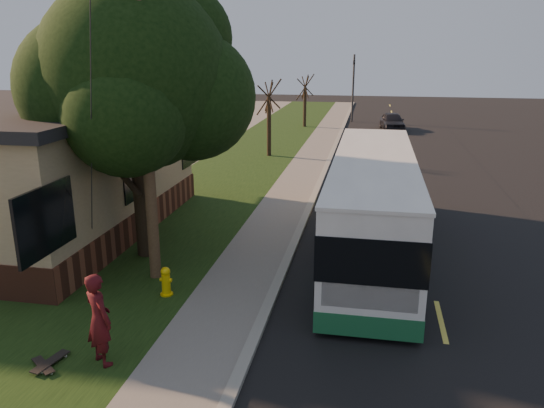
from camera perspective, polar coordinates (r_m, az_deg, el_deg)
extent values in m
plane|color=black|center=(13.02, -0.34, -10.93)|extent=(120.00, 120.00, 0.00)
cube|color=black|center=(22.24, 14.89, 0.27)|extent=(8.00, 80.00, 0.01)
cube|color=gray|center=(22.26, 4.59, 0.95)|extent=(0.25, 80.00, 0.12)
cube|color=slate|center=(22.39, 2.05, 1.03)|extent=(2.00, 80.00, 0.08)
cube|color=black|center=(23.16, -6.55, 1.44)|extent=(5.00, 80.00, 0.07)
cube|color=slate|center=(27.76, -26.70, 2.25)|extent=(15.00, 80.00, 0.04)
cylinder|color=yellow|center=(13.56, -11.32, -8.49)|extent=(0.22, 0.22, 0.55)
sphere|color=yellow|center=(13.42, -11.40, -7.15)|extent=(0.24, 0.24, 0.24)
cylinder|color=yellow|center=(13.50, -11.35, -8.01)|extent=(0.30, 0.10, 0.10)
cylinder|color=yellow|center=(13.50, -11.35, -8.01)|extent=(0.10, 0.18, 0.10)
cylinder|color=yellow|center=(13.66, -11.26, -9.46)|extent=(0.32, 0.32, 0.04)
cylinder|color=#473321|center=(13.60, -13.53, 10.02)|extent=(0.30, 0.30, 9.00)
cylinder|color=#2D2D30|center=(13.13, -18.86, 5.98)|extent=(2.52, 3.21, 7.60)
cylinder|color=black|center=(15.76, -13.73, 1.57)|extent=(0.56, 0.56, 4.00)
sphere|color=black|center=(15.28, -14.56, 13.25)|extent=(5.20, 5.20, 5.20)
sphere|color=black|center=(15.35, -8.60, 11.34)|extent=(3.60, 3.60, 3.60)
sphere|color=black|center=(15.49, -19.22, 11.79)|extent=(3.80, 3.80, 3.80)
sphere|color=black|center=(14.05, -15.41, 9.26)|extent=(3.20, 3.20, 3.20)
sphere|color=black|center=(16.79, -14.52, 14.86)|extent=(3.40, 3.40, 3.40)
sphere|color=black|center=(16.03, -9.90, 17.23)|extent=(3.00, 3.00, 3.00)
cylinder|color=black|center=(30.20, -0.32, 8.32)|extent=(0.24, 0.24, 3.30)
cylinder|color=black|center=(30.01, -0.33, 11.44)|extent=(1.38, 0.57, 2.01)
cylinder|color=black|center=(30.01, -0.33, 11.44)|extent=(0.74, 1.21, 1.58)
cylinder|color=black|center=(30.01, -0.33, 11.44)|extent=(0.65, 1.05, 1.95)
cylinder|color=black|center=(30.01, -0.33, 11.44)|extent=(1.28, 0.53, 1.33)
cylinder|color=black|center=(30.01, -0.33, 11.44)|extent=(0.75, 1.21, 1.70)
cylinder|color=black|center=(41.91, 3.55, 10.37)|extent=(0.24, 0.24, 3.03)
cylinder|color=black|center=(41.77, 3.59, 12.43)|extent=(1.38, 0.57, 2.01)
cylinder|color=black|center=(41.77, 3.59, 12.43)|extent=(0.74, 1.21, 1.58)
cylinder|color=black|center=(41.77, 3.59, 12.43)|extent=(0.65, 1.05, 1.95)
cylinder|color=black|center=(41.77, 3.59, 12.43)|extent=(1.28, 0.53, 1.33)
cylinder|color=black|center=(41.77, 3.59, 12.43)|extent=(0.75, 1.21, 1.70)
cylinder|color=#2D2D30|center=(45.49, 8.71, 12.17)|extent=(0.16, 0.16, 5.50)
imported|color=black|center=(45.40, 8.81, 14.37)|extent=(0.18, 0.22, 1.10)
cube|color=silver|center=(16.05, 10.77, 0.56)|extent=(2.26, 10.86, 2.44)
cube|color=#1A5E34|center=(16.44, 10.54, -3.69)|extent=(2.28, 10.88, 0.50)
cube|color=black|center=(16.01, 10.81, 1.19)|extent=(2.30, 10.90, 1.00)
cube|color=black|center=(11.00, 10.55, -7.69)|extent=(1.96, 0.06, 1.45)
cube|color=yellow|center=(10.58, 10.89, -1.62)|extent=(1.45, 0.06, 0.32)
cube|color=#FFF2CC|center=(11.47, 6.81, -12.27)|extent=(0.23, 0.04, 0.14)
cube|color=#FFF2CC|center=(11.48, 13.74, -12.62)|extent=(0.23, 0.04, 0.14)
cube|color=silver|center=(15.77, 11.01, 4.91)|extent=(2.31, 10.91, 0.08)
cylinder|color=black|center=(12.80, 5.22, -9.42)|extent=(0.25, 0.83, 0.83)
cylinder|color=black|center=(12.82, 15.48, -9.94)|extent=(0.25, 0.83, 0.83)
cylinder|color=black|center=(15.62, 6.35, -4.55)|extent=(0.25, 0.83, 0.83)
cylinder|color=black|center=(15.64, 14.66, -4.99)|extent=(0.25, 0.83, 0.83)
cylinder|color=black|center=(20.25, 7.46, 0.33)|extent=(0.25, 0.83, 0.83)
cylinder|color=black|center=(20.26, 13.85, 0.00)|extent=(0.25, 0.83, 0.83)
imported|color=#440D12|center=(10.87, -18.13, -11.70)|extent=(0.82, 0.76, 1.88)
cube|color=black|center=(11.56, -22.73, -15.34)|extent=(0.38, 0.88, 0.02)
cylinder|color=silver|center=(11.41, -23.80, -16.17)|extent=(0.20, 0.09, 0.05)
cylinder|color=silver|center=(11.76, -21.66, -14.90)|extent=(0.20, 0.09, 0.05)
cube|color=black|center=(11.52, -23.40, -15.62)|extent=(0.71, 0.59, 0.02)
cylinder|color=silver|center=(11.32, -22.90, -16.36)|extent=(0.14, 0.16, 0.05)
cylinder|color=silver|center=(11.75, -23.84, -15.21)|extent=(0.14, 0.16, 0.05)
cube|color=black|center=(18.20, -21.30, -1.60)|extent=(1.61, 1.30, 1.32)
cube|color=black|center=(18.01, -21.53, 0.53)|extent=(1.67, 1.36, 0.09)
imported|color=black|center=(41.45, 12.81, 8.66)|extent=(2.01, 4.08, 1.34)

